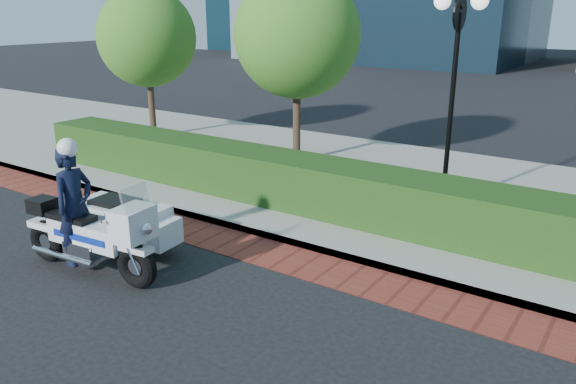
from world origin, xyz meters
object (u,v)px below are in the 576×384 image
Objects in this scene: lamppost at (455,69)px; police_motorcycle at (101,221)px; tree_a at (147,37)px; tree_b at (297,35)px.

lamppost is 1.54× the size of police_motorcycle.
tree_b reaches higher than tree_a.
tree_b reaches higher than lamppost.
lamppost is 10.09m from tree_a.
tree_a reaches higher than lamppost.
tree_a is (-10.00, 1.30, 0.26)m from lamppost.
tree_b is (-4.50, 1.30, 0.48)m from lamppost.
lamppost is 7.09m from police_motorcycle.
police_motorcycle is (-3.83, -5.55, -2.20)m from lamppost.
tree_b is at bearing 90.11° from police_motorcycle.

